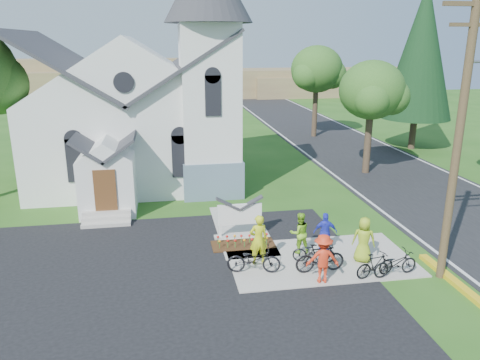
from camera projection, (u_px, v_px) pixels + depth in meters
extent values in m
plane|color=#275719|center=(286.00, 269.00, 17.34)|extent=(120.00, 120.00, 0.00)
cube|color=black|center=(82.00, 317.00, 14.33)|extent=(20.00, 16.00, 0.02)
cube|color=black|center=(367.00, 160.00, 33.12)|extent=(8.00, 90.00, 0.02)
cube|color=#A7A197|center=(320.00, 259.00, 18.05)|extent=(7.00, 4.00, 0.05)
cube|color=silver|center=(133.00, 139.00, 27.95)|extent=(11.00, 9.00, 5.00)
cube|color=slate|center=(211.00, 175.00, 25.95)|extent=(3.20, 3.20, 2.00)
cube|color=silver|center=(210.00, 112.00, 24.95)|extent=(3.00, 3.00, 9.00)
cube|color=silver|center=(108.00, 185.00, 22.71)|extent=(2.60, 2.40, 2.80)
cube|color=#5A3519|center=(105.00, 191.00, 21.52)|extent=(1.00, 0.10, 2.00)
cube|color=#A7A197|center=(240.00, 236.00, 20.16)|extent=(2.20, 0.40, 0.10)
cube|color=white|center=(220.00, 226.00, 19.88)|extent=(0.12, 0.12, 1.00)
cube|color=white|center=(259.00, 224.00, 20.15)|extent=(0.12, 0.12, 1.00)
cube|color=white|center=(240.00, 214.00, 19.87)|extent=(1.90, 0.14, 0.90)
cube|color=#381D0F|center=(243.00, 245.00, 19.31)|extent=(2.60, 1.10, 0.07)
cylinder|color=#402F20|center=(458.00, 140.00, 15.35)|extent=(0.28, 0.28, 10.00)
cube|color=#402F20|center=(477.00, 4.00, 14.15)|extent=(2.20, 0.14, 0.14)
cube|color=#402F20|center=(474.00, 25.00, 14.32)|extent=(1.60, 0.12, 0.12)
cylinder|color=#3B2A20|center=(368.00, 142.00, 29.47)|extent=(0.44, 0.44, 4.05)
ellipsoid|color=#295E20|center=(372.00, 90.00, 28.55)|extent=(4.00, 4.00, 3.60)
cylinder|color=#3B2A20|center=(315.00, 111.00, 40.82)|extent=(0.44, 0.44, 4.50)
ellipsoid|color=#295E20|center=(317.00, 69.00, 39.80)|extent=(4.40, 4.40, 3.96)
cylinder|color=#3B2A20|center=(413.00, 133.00, 36.42)|extent=(0.50, 0.50, 2.40)
cone|color=black|center=(421.00, 51.00, 34.65)|extent=(5.20, 5.20, 10.00)
cube|color=#7B6245|center=(228.00, 83.00, 70.64)|extent=(60.00, 8.00, 4.00)
cube|color=#7B6245|center=(120.00, 78.00, 69.73)|extent=(30.00, 6.00, 5.60)
cube|color=#7B6245|center=(334.00, 86.00, 71.47)|extent=(25.00, 6.00, 3.00)
imported|color=#C3D118|center=(258.00, 239.00, 17.43)|extent=(0.75, 0.54, 1.93)
imported|color=black|center=(254.00, 259.00, 16.86)|extent=(2.03, 1.04, 1.02)
imported|color=#7ABE23|center=(300.00, 233.00, 18.39)|extent=(0.86, 0.70, 1.66)
imported|color=black|center=(320.00, 258.00, 16.88)|extent=(1.85, 0.56, 1.11)
imported|color=#2A35D2|center=(325.00, 232.00, 18.51)|extent=(1.00, 0.55, 1.60)
imported|color=black|center=(314.00, 252.00, 17.67)|extent=(1.68, 0.95, 0.84)
imported|color=red|center=(323.00, 258.00, 16.10)|extent=(1.22, 0.81, 1.76)
imported|color=black|center=(375.00, 265.00, 16.53)|extent=(1.59, 0.72, 0.92)
imported|color=#90B121|center=(364.00, 240.00, 17.60)|extent=(1.02, 0.87, 1.78)
imported|color=black|center=(395.00, 263.00, 16.66)|extent=(1.85, 0.91, 0.93)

